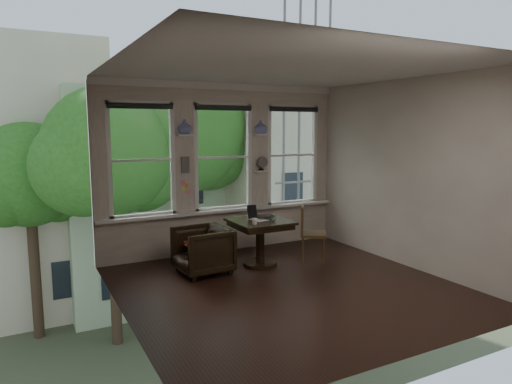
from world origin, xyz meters
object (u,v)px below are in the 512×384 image
table (260,243)px  mug (255,221)px  laptop (264,219)px  side_chair_right (313,234)px  armchair_left (203,250)px

table → mug: mug is taller
laptop → mug: mug is taller
side_chair_right → mug: side_chair_right is taller
armchair_left → side_chair_right: side_chair_right is taller
side_chair_right → mug: 1.20m
table → laptop: size_ratio=2.71×
table → mug: size_ratio=8.84×
armchair_left → side_chair_right: bearing=80.0°
side_chair_right → laptop: bearing=111.7°
armchair_left → laptop: (1.06, -0.04, 0.40)m
mug → laptop: bearing=40.1°
armchair_left → mug: mug is taller
armchair_left → laptop: bearing=84.8°
side_chair_right → mug: bearing=128.3°
armchair_left → side_chair_right: size_ratio=0.86×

